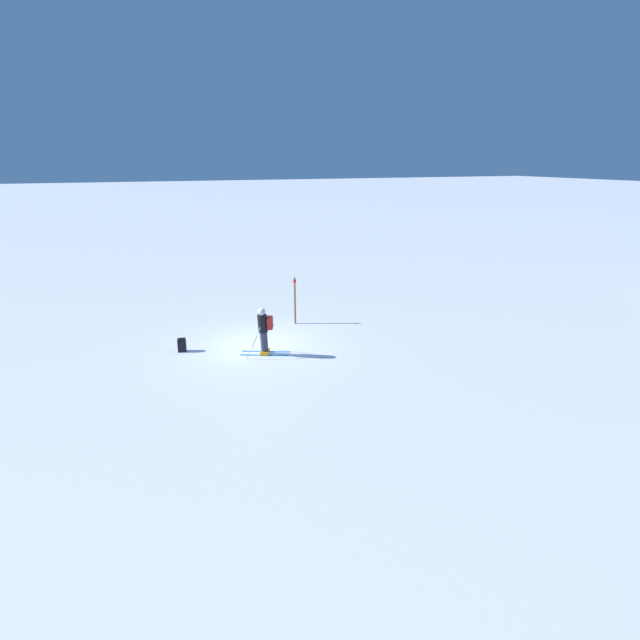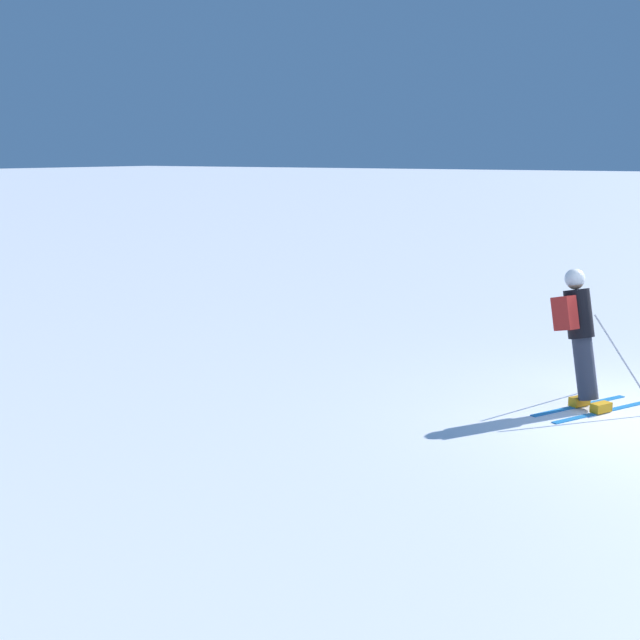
# 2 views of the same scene
# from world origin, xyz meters

# --- Properties ---
(skier) EXTENTS (1.38, 1.77, 1.86)m
(skier) POSITION_xyz_m (1.05, -0.07, 1.03)
(skier) COLOR #1E7AC6
(skier) RESTS_ON ground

